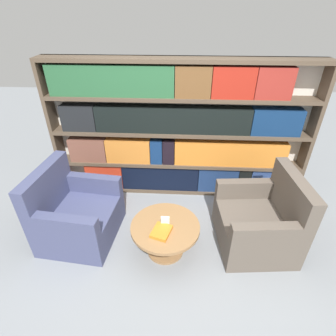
% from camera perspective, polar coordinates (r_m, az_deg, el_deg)
% --- Properties ---
extents(ground_plane, '(14.00, 14.00, 0.00)m').
position_cam_1_polar(ground_plane, '(3.19, 1.55, -19.48)').
color(ground_plane, gray).
extents(bookshelf, '(3.59, 0.30, 1.95)m').
position_cam_1_polar(bookshelf, '(3.70, 2.38, 7.57)').
color(bookshelf, silver).
rests_on(bookshelf, ground_plane).
extents(armchair_left, '(0.91, 0.97, 0.94)m').
position_cam_1_polar(armchair_left, '(3.43, -19.35, -9.65)').
color(armchair_left, '#42476B').
rests_on(armchair_left, ground_plane).
extents(armchair_right, '(0.90, 0.96, 0.94)m').
position_cam_1_polar(armchair_right, '(3.33, 19.34, -11.13)').
color(armchair_right, brown).
rests_on(armchair_right, ground_plane).
extents(coffee_table, '(0.78, 0.78, 0.40)m').
position_cam_1_polar(coffee_table, '(3.06, -0.60, -13.93)').
color(coffee_table, olive).
rests_on(coffee_table, ground_plane).
extents(table_sign, '(0.10, 0.06, 0.13)m').
position_cam_1_polar(table_sign, '(2.94, -0.62, -11.65)').
color(table_sign, black).
rests_on(table_sign, coffee_table).
extents(stray_book, '(0.25, 0.28, 0.04)m').
position_cam_1_polar(stray_book, '(2.89, -1.44, -13.64)').
color(stray_book, orange).
rests_on(stray_book, coffee_table).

